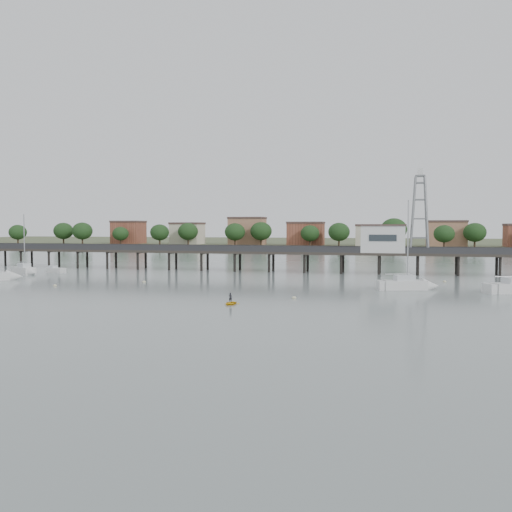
{
  "coord_description": "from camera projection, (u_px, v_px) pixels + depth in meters",
  "views": [
    {
      "loc": [
        28.42,
        -49.28,
        8.94
      ],
      "look_at": [
        5.0,
        42.0,
        4.0
      ],
      "focal_mm": 40.0,
      "sensor_mm": 36.0,
      "label": 1
    }
  ],
  "objects": [
    {
      "name": "white_tender",
      "position": [
        56.0,
        270.0,
        109.65
      ],
      "size": [
        4.14,
        2.52,
        1.5
      ],
      "rotation": [
        0.0,
        0.0,
        -0.25
      ],
      "color": "silver",
      "rests_on": "ground"
    },
    {
      "name": "sailboat_c",
      "position": [
        413.0,
        285.0,
        80.43
      ],
      "size": [
        8.36,
        4.78,
        13.29
      ],
      "rotation": [
        0.0,
        0.0,
        0.32
      ],
      "color": "silver",
      "rests_on": "ground"
    },
    {
      "name": "lattice_tower",
      "position": [
        420.0,
        214.0,
        104.83
      ],
      "size": [
        3.2,
        3.2,
        15.5
      ],
      "color": "slate",
      "rests_on": "ground"
    },
    {
      "name": "pier",
      "position": [
        254.0,
        252.0,
        113.03
      ],
      "size": [
        150.0,
        5.0,
        5.5
      ],
      "color": "#2D2823",
      "rests_on": "ground"
    },
    {
      "name": "mooring_buoys",
      "position": [
        238.0,
        287.0,
        83.12
      ],
      "size": [
        88.05,
        26.91,
        0.39
      ],
      "color": "beige",
      "rests_on": "ground"
    },
    {
      "name": "sailboat_b",
      "position": [
        27.0,
        271.0,
        105.62
      ],
      "size": [
        7.18,
        5.0,
        11.71
      ],
      "rotation": [
        0.0,
        0.0,
        -0.47
      ],
      "color": "silver",
      "rests_on": "ground"
    },
    {
      "name": "dinghy_occupant",
      "position": [
        230.0,
        304.0,
        65.14
      ],
      "size": [
        0.57,
        1.15,
        0.26
      ],
      "primitive_type": "imported",
      "rotation": [
        0.0,
        0.0,
        2.99
      ],
      "color": "black",
      "rests_on": "ground"
    },
    {
      "name": "ground_plane",
      "position": [
        99.0,
        318.0,
        55.19
      ],
      "size": [
        500.0,
        500.0,
        0.0
      ],
      "primitive_type": "plane",
      "color": "slate",
      "rests_on": "ground"
    },
    {
      "name": "pier_building",
      "position": [
        383.0,
        238.0,
        106.68
      ],
      "size": [
        8.4,
        5.4,
        5.3
      ],
      "color": "silver",
      "rests_on": "ground"
    },
    {
      "name": "far_shore",
      "position": [
        344.0,
        242.0,
        286.79
      ],
      "size": [
        500.0,
        170.0,
        10.4
      ],
      "color": "#475133",
      "rests_on": "ground"
    },
    {
      "name": "yellow_dinghy",
      "position": [
        230.0,
        304.0,
        65.14
      ],
      "size": [
        1.7,
        0.62,
        2.33
      ],
      "primitive_type": "imported",
      "rotation": [
        0.0,
        0.0,
        -0.08
      ],
      "color": "yellow",
      "rests_on": "ground"
    }
  ]
}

